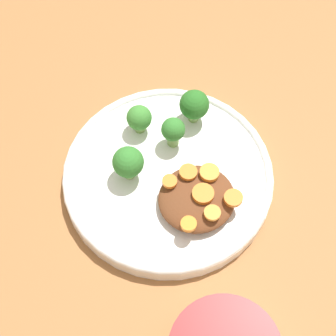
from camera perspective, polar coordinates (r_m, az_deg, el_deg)
ground_plane at (r=0.77m, az=-0.00°, el=-1.36°), size 4.00×4.00×0.00m
plate at (r=0.75m, az=-0.00°, el=-0.84°), size 0.28×0.28×0.03m
stew_mound at (r=0.72m, az=2.94°, el=-3.12°), size 0.10×0.10×0.03m
broccoli_floret_0 at (r=0.76m, az=-2.68°, el=5.17°), size 0.03×0.03×0.05m
broccoli_floret_1 at (r=0.77m, az=2.68°, el=6.40°), size 0.04×0.04×0.05m
broccoli_floret_2 at (r=0.75m, az=0.53°, el=3.81°), size 0.03×0.03×0.05m
broccoli_floret_3 at (r=0.72m, az=-4.07°, el=0.54°), size 0.04×0.04×0.05m
carrot_slice_0 at (r=0.68m, az=2.11°, el=-5.71°), size 0.02×0.02×0.01m
carrot_slice_1 at (r=0.70m, az=6.65°, el=-3.05°), size 0.02×0.02×0.01m
carrot_slice_2 at (r=0.71m, az=0.17°, el=-1.37°), size 0.02×0.02×0.01m
carrot_slice_3 at (r=0.70m, az=3.58°, el=-2.62°), size 0.03×0.03×0.01m
carrot_slice_4 at (r=0.72m, az=4.23°, el=-0.47°), size 0.03×0.03×0.01m
carrot_slice_5 at (r=0.69m, az=4.53°, el=-4.56°), size 0.02×0.02×0.00m
carrot_slice_6 at (r=0.72m, az=2.08°, el=-0.43°), size 0.02×0.02×0.01m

